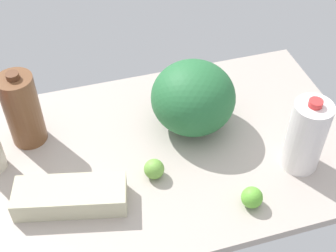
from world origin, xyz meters
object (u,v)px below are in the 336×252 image
object	(u,v)px
chocolate_milk_jug	(22,110)
lime_beside_bowl	(252,197)
watermelon	(193,98)
lime_by_jug	(154,169)
egg_carton	(71,196)
milk_jug	(306,136)

from	to	relation	value
chocolate_milk_jug	lime_beside_bowl	world-z (taller)	chocolate_milk_jug
watermelon	lime_beside_bowl	world-z (taller)	watermelon
lime_by_jug	lime_beside_bowl	bearing A→B (deg)	-36.95
egg_carton	lime_by_jug	size ratio (longest dim) A/B	5.09
watermelon	chocolate_milk_jug	xyz separation A→B (cm)	(-51.86, 8.36, 0.89)
watermelon	milk_jug	world-z (taller)	milk_jug
watermelon	milk_jug	bearing A→B (deg)	-44.86
watermelon	lime_beside_bowl	size ratio (longest dim) A/B	4.36
watermelon	egg_carton	world-z (taller)	watermelon
watermelon	lime_by_jug	xyz separation A→B (cm)	(-17.78, -17.94, -8.40)
watermelon	egg_carton	bearing A→B (deg)	-153.59
chocolate_milk_jug	egg_carton	xyz separation A→B (cm)	(9.18, -29.56, -8.98)
watermelon	lime_beside_bowl	distance (cm)	36.96
milk_jug	lime_beside_bowl	world-z (taller)	milk_jug
watermelon	lime_beside_bowl	xyz separation A→B (cm)	(5.64, -35.56, -8.37)
chocolate_milk_jug	watermelon	bearing A→B (deg)	-9.16
chocolate_milk_jug	milk_jug	xyz separation A→B (cm)	(77.53, -33.91, -0.41)
milk_jug	lime_by_jug	world-z (taller)	milk_jug
chocolate_milk_jug	egg_carton	bearing A→B (deg)	-72.74
milk_jug	lime_beside_bowl	size ratio (longest dim) A/B	4.14
chocolate_milk_jug	milk_jug	size ratio (longest dim) A/B	1.03
chocolate_milk_jug	lime_by_jug	bearing A→B (deg)	-37.66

